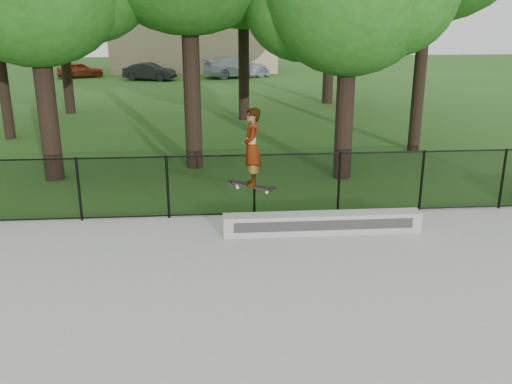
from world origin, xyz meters
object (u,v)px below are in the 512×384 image
Objects in this scene: grind_ledge at (322,223)px; car_a at (80,70)px; car_b at (149,72)px; car_c at (237,67)px; skater_airborne at (252,149)px.

grind_ledge is 1.40× the size of car_a.
car_c is (5.88, 1.15, 0.12)m from car_b.
car_c is at bearing -61.86° from car_b.
skater_airborne reaches higher than car_c.
skater_airborne is (-1.13, -28.68, 1.35)m from car_c.
grind_ledge is 1.40× the size of car_b.
skater_airborne is at bearing -171.55° from grind_ledge.
car_a is at bearing 86.27° from car_b.
car_b is at bearing -130.71° from car_a.
car_a is at bearing 108.17° from skater_airborne.
skater_airborne reaches higher than car_b.
car_c reaches higher than grind_ledge.
grind_ledge is at bearing 8.45° from skater_airborne.
car_a is 0.71× the size of car_c.
car_a is at bearing 111.01° from grind_ledge.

